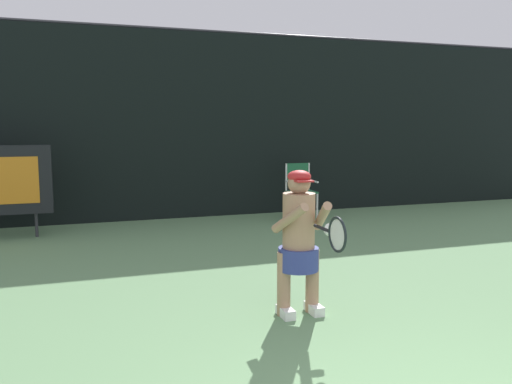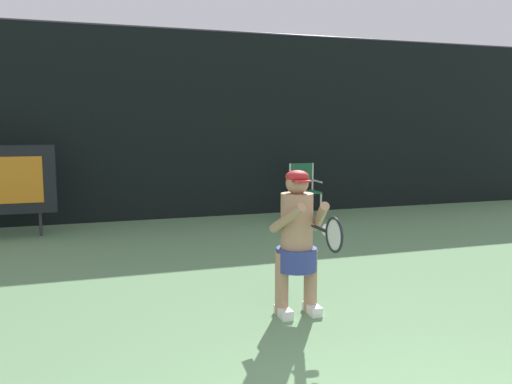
{
  "view_description": "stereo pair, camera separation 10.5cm",
  "coord_description": "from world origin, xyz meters",
  "px_view_note": "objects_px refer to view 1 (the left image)",
  "views": [
    {
      "loc": [
        -1.99,
        -1.84,
        1.83
      ],
      "look_at": [
        0.02,
        3.96,
        1.05
      ],
      "focal_mm": 37.47,
      "sensor_mm": 36.0,
      "label": 1
    },
    {
      "loc": [
        -1.9,
        -1.88,
        1.83
      ],
      "look_at": [
        0.02,
        3.96,
        1.05
      ],
      "focal_mm": 37.47,
      "sensor_mm": 36.0,
      "label": 2
    }
  ],
  "objects_px": {
    "tennis_player": "(299,238)",
    "umpire_chair": "(300,187)",
    "tennis_racket": "(336,234)",
    "water_bottle": "(288,216)"
  },
  "relations": [
    {
      "from": "water_bottle",
      "to": "tennis_racket",
      "type": "distance_m",
      "value": 5.48
    },
    {
      "from": "water_bottle",
      "to": "tennis_racket",
      "type": "height_order",
      "value": "tennis_racket"
    },
    {
      "from": "umpire_chair",
      "to": "tennis_racket",
      "type": "xyz_separation_m",
      "value": [
        -2.06,
        -5.41,
        0.28
      ]
    },
    {
      "from": "umpire_chair",
      "to": "water_bottle",
      "type": "relative_size",
      "value": 4.08
    },
    {
      "from": "water_bottle",
      "to": "tennis_player",
      "type": "relative_size",
      "value": 0.19
    },
    {
      "from": "umpire_chair",
      "to": "tennis_racket",
      "type": "distance_m",
      "value": 5.8
    },
    {
      "from": "tennis_player",
      "to": "tennis_racket",
      "type": "xyz_separation_m",
      "value": [
        0.08,
        -0.59,
        0.15
      ]
    },
    {
      "from": "water_bottle",
      "to": "tennis_player",
      "type": "xyz_separation_m",
      "value": [
        -1.79,
        -4.56,
        0.62
      ]
    },
    {
      "from": "umpire_chair",
      "to": "water_bottle",
      "type": "bearing_deg",
      "value": -144.05
    },
    {
      "from": "tennis_player",
      "to": "umpire_chair",
      "type": "bearing_deg",
      "value": 66.0
    }
  ]
}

